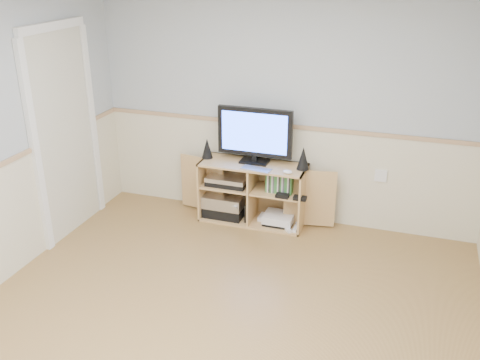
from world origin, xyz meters
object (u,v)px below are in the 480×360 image
at_px(game_consoles, 278,219).
at_px(keyboard, 256,169).
at_px(media_cabinet, 254,190).
at_px(monitor, 255,134).

bearing_deg(game_consoles, keyboard, -148.56).
xyz_separation_m(media_cabinet, game_consoles, (0.28, -0.06, -0.26)).
distance_m(media_cabinet, monitor, 0.63).
height_order(monitor, game_consoles, monitor).
relative_size(media_cabinet, monitor, 2.21).
bearing_deg(keyboard, monitor, 120.39).
distance_m(keyboard, game_consoles, 0.63).
xyz_separation_m(keyboard, game_consoles, (0.21, 0.13, -0.59)).
distance_m(media_cabinet, keyboard, 0.38).
bearing_deg(media_cabinet, monitor, -90.00).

